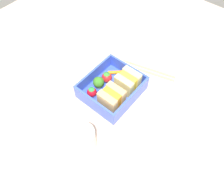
% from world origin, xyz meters
% --- Properties ---
extents(ground_plane, '(1.20, 1.20, 0.02)m').
position_xyz_m(ground_plane, '(0.00, 0.00, -0.01)').
color(ground_plane, beige).
extents(bento_tray, '(0.16, 0.14, 0.01)m').
position_xyz_m(bento_tray, '(0.00, 0.00, 0.01)').
color(bento_tray, blue).
rests_on(bento_tray, ground_plane).
extents(bento_rim, '(0.16, 0.14, 0.04)m').
position_xyz_m(bento_rim, '(0.00, 0.00, 0.03)').
color(bento_rim, blue).
rests_on(bento_rim, bento_tray).
extents(sandwich_left, '(0.06, 0.06, 0.05)m').
position_xyz_m(sandwich_left, '(-0.03, 0.03, 0.04)').
color(sandwich_left, '#D1C380').
rests_on(sandwich_left, bento_tray).
extents(sandwich_center_left, '(0.06, 0.06, 0.05)m').
position_xyz_m(sandwich_center_left, '(0.03, 0.03, 0.04)').
color(sandwich_center_left, tan).
rests_on(sandwich_center_left, bento_tray).
extents(carrot_stick_far_left, '(0.04, 0.05, 0.01)m').
position_xyz_m(carrot_stick_far_left, '(-0.06, -0.03, 0.02)').
color(carrot_stick_far_left, orange).
rests_on(carrot_stick_far_left, bento_tray).
extents(strawberry_far_left, '(0.03, 0.03, 0.04)m').
position_xyz_m(strawberry_far_left, '(-0.02, -0.03, 0.03)').
color(strawberry_far_left, red).
rests_on(strawberry_far_left, bento_tray).
extents(broccoli_floret, '(0.03, 0.03, 0.04)m').
position_xyz_m(broccoli_floret, '(0.02, -0.03, 0.04)').
color(broccoli_floret, '#88C16A').
rests_on(broccoli_floret, bento_tray).
extents(strawberry_left, '(0.03, 0.03, 0.03)m').
position_xyz_m(strawberry_left, '(0.05, -0.03, 0.03)').
color(strawberry_left, red).
rests_on(strawberry_left, bento_tray).
extents(chopstick_pair, '(0.07, 0.20, 0.01)m').
position_xyz_m(chopstick_pair, '(-0.13, 0.02, 0.00)').
color(chopstick_pair, '#D7B366').
rests_on(chopstick_pair, ground_plane).
extents(drinking_glass, '(0.06, 0.06, 0.07)m').
position_xyz_m(drinking_glass, '(0.16, 0.05, 0.04)').
color(drinking_glass, silver).
rests_on(drinking_glass, ground_plane).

